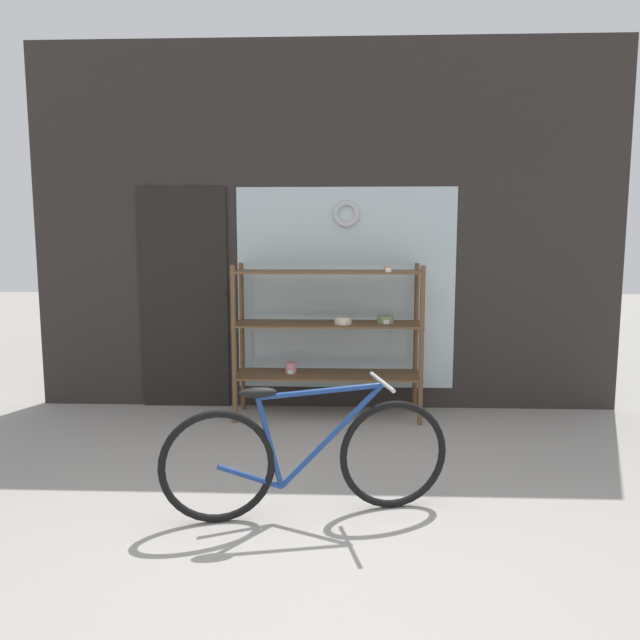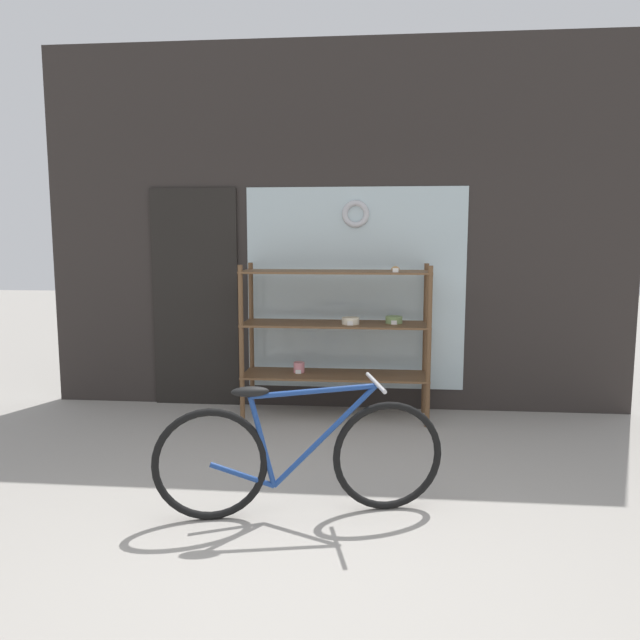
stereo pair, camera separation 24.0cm
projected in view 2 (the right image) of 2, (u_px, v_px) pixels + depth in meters
name	position (u px, v px, depth m)	size (l,w,h in m)	color
ground_plane	(291.00, 561.00, 3.18)	(30.00, 30.00, 0.00)	gray
storefront_facade	(331.00, 233.00, 5.88)	(5.55, 0.13, 3.43)	#2D2826
display_case	(337.00, 328.00, 5.61)	(1.68, 0.48, 1.40)	brown
bicycle	(299.00, 456.00, 3.68)	(1.69, 0.55, 0.80)	black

